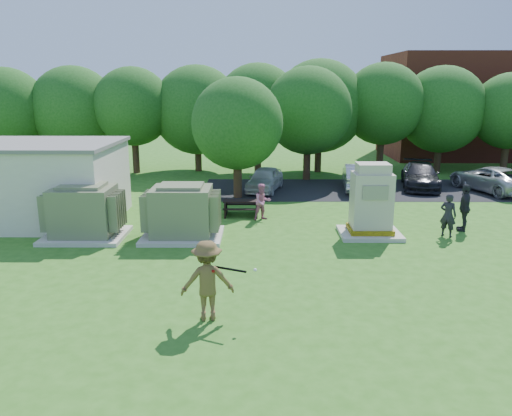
{
  "coord_description": "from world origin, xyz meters",
  "views": [
    {
      "loc": [
        0.14,
        -13.65,
        5.7
      ],
      "look_at": [
        0.0,
        4.0,
        1.3
      ],
      "focal_mm": 35.0,
      "sensor_mm": 36.0,
      "label": 1
    }
  ],
  "objects_px": {
    "picnic_table": "(241,206)",
    "car_silver_b": "(491,179)",
    "car_dark": "(420,176)",
    "person_walking_right": "(465,208)",
    "generator_cabinet": "(371,204)",
    "person_at_picnic": "(262,202)",
    "transformer_left": "(84,213)",
    "car_silver_a": "(358,177)",
    "transformer_right": "(182,213)",
    "batter": "(207,281)",
    "person_by_generator": "(448,215)",
    "car_white": "(265,179)"
  },
  "relations": [
    {
      "from": "car_silver_a",
      "to": "car_dark",
      "type": "bearing_deg",
      "value": -165.18
    },
    {
      "from": "picnic_table",
      "to": "car_silver_b",
      "type": "xyz_separation_m",
      "value": [
        13.42,
        5.31,
        0.25
      ]
    },
    {
      "from": "transformer_right",
      "to": "car_silver_b",
      "type": "relative_size",
      "value": 0.61
    },
    {
      "from": "batter",
      "to": "car_silver_b",
      "type": "xyz_separation_m",
      "value": [
        13.88,
        15.43,
        -0.34
      ]
    },
    {
      "from": "transformer_right",
      "to": "picnic_table",
      "type": "bearing_deg",
      "value": 57.95
    },
    {
      "from": "transformer_left",
      "to": "car_silver_b",
      "type": "relative_size",
      "value": 0.61
    },
    {
      "from": "batter",
      "to": "car_dark",
      "type": "xyz_separation_m",
      "value": [
        10.32,
        16.3,
        -0.33
      ]
    },
    {
      "from": "picnic_table",
      "to": "car_dark",
      "type": "bearing_deg",
      "value": 32.09
    },
    {
      "from": "transformer_left",
      "to": "car_silver_b",
      "type": "bearing_deg",
      "value": 24.31
    },
    {
      "from": "person_by_generator",
      "to": "car_silver_b",
      "type": "relative_size",
      "value": 0.34
    },
    {
      "from": "generator_cabinet",
      "to": "person_at_picnic",
      "type": "distance_m",
      "value": 4.75
    },
    {
      "from": "car_silver_b",
      "to": "transformer_right",
      "type": "bearing_deg",
      "value": 10.27
    },
    {
      "from": "transformer_right",
      "to": "picnic_table",
      "type": "xyz_separation_m",
      "value": [
        2.11,
        3.38,
        -0.54
      ]
    },
    {
      "from": "generator_cabinet",
      "to": "car_dark",
      "type": "distance_m",
      "value": 10.38
    },
    {
      "from": "person_at_picnic",
      "to": "transformer_right",
      "type": "bearing_deg",
      "value": -163.29
    },
    {
      "from": "person_at_picnic",
      "to": "person_walking_right",
      "type": "distance_m",
      "value": 8.16
    },
    {
      "from": "generator_cabinet",
      "to": "picnic_table",
      "type": "distance_m",
      "value": 5.96
    },
    {
      "from": "transformer_left",
      "to": "person_walking_right",
      "type": "distance_m",
      "value": 14.79
    },
    {
      "from": "person_at_picnic",
      "to": "car_silver_b",
      "type": "bearing_deg",
      "value": 1.59
    },
    {
      "from": "transformer_left",
      "to": "car_silver_a",
      "type": "distance_m",
      "value": 15.07
    },
    {
      "from": "batter",
      "to": "person_walking_right",
      "type": "relative_size",
      "value": 1.08
    },
    {
      "from": "car_white",
      "to": "car_silver_b",
      "type": "height_order",
      "value": "car_silver_b"
    },
    {
      "from": "transformer_left",
      "to": "person_at_picnic",
      "type": "xyz_separation_m",
      "value": [
        6.75,
        2.65,
        -0.18
      ]
    },
    {
      "from": "transformer_right",
      "to": "car_silver_b",
      "type": "height_order",
      "value": "transformer_right"
    },
    {
      "from": "generator_cabinet",
      "to": "car_silver_b",
      "type": "xyz_separation_m",
      "value": [
        8.35,
        8.33,
        -0.55
      ]
    },
    {
      "from": "car_dark",
      "to": "transformer_left",
      "type": "bearing_deg",
      "value": -136.07
    },
    {
      "from": "batter",
      "to": "transformer_left",
      "type": "bearing_deg",
      "value": -59.99
    },
    {
      "from": "car_dark",
      "to": "person_walking_right",
      "type": "bearing_deg",
      "value": -83.62
    },
    {
      "from": "person_walking_right",
      "to": "car_dark",
      "type": "distance_m",
      "value": 8.55
    },
    {
      "from": "person_at_picnic",
      "to": "car_dark",
      "type": "distance_m",
      "value": 11.28
    },
    {
      "from": "person_walking_right",
      "to": "car_silver_b",
      "type": "height_order",
      "value": "person_walking_right"
    },
    {
      "from": "person_by_generator",
      "to": "car_silver_a",
      "type": "bearing_deg",
      "value": -41.17
    },
    {
      "from": "picnic_table",
      "to": "car_white",
      "type": "relative_size",
      "value": 0.42
    },
    {
      "from": "car_silver_b",
      "to": "car_white",
      "type": "bearing_deg",
      "value": -18.87
    },
    {
      "from": "picnic_table",
      "to": "car_dark",
      "type": "relative_size",
      "value": 0.34
    },
    {
      "from": "transformer_right",
      "to": "picnic_table",
      "type": "distance_m",
      "value": 4.02
    },
    {
      "from": "transformer_right",
      "to": "person_by_generator",
      "type": "height_order",
      "value": "transformer_right"
    },
    {
      "from": "picnic_table",
      "to": "generator_cabinet",
      "type": "bearing_deg",
      "value": -30.69
    },
    {
      "from": "person_walking_right",
      "to": "person_at_picnic",
      "type": "bearing_deg",
      "value": -83.49
    },
    {
      "from": "person_by_generator",
      "to": "car_silver_b",
      "type": "height_order",
      "value": "person_by_generator"
    },
    {
      "from": "picnic_table",
      "to": "car_silver_b",
      "type": "distance_m",
      "value": 14.44
    },
    {
      "from": "generator_cabinet",
      "to": "car_white",
      "type": "height_order",
      "value": "generator_cabinet"
    },
    {
      "from": "car_silver_b",
      "to": "batter",
      "type": "bearing_deg",
      "value": 29.06
    },
    {
      "from": "batter",
      "to": "car_dark",
      "type": "distance_m",
      "value": 19.29
    },
    {
      "from": "picnic_table",
      "to": "person_walking_right",
      "type": "xyz_separation_m",
      "value": [
        8.94,
        -2.31,
        0.52
      ]
    },
    {
      "from": "car_dark",
      "to": "car_silver_a",
      "type": "bearing_deg",
      "value": -158.8
    },
    {
      "from": "person_by_generator",
      "to": "car_dark",
      "type": "bearing_deg",
      "value": -63.73
    },
    {
      "from": "picnic_table",
      "to": "car_silver_b",
      "type": "bearing_deg",
      "value": 21.6
    },
    {
      "from": "transformer_left",
      "to": "person_walking_right",
      "type": "xyz_separation_m",
      "value": [
        14.76,
        1.07,
        -0.02
      ]
    },
    {
      "from": "generator_cabinet",
      "to": "car_silver_b",
      "type": "distance_m",
      "value": 11.8
    }
  ]
}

